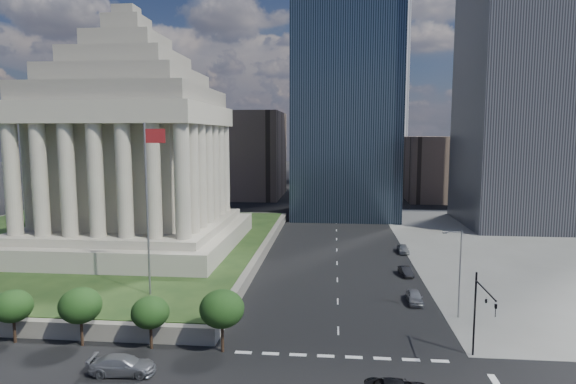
# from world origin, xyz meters

# --- Properties ---
(ground) EXTENTS (500.00, 500.00, 0.00)m
(ground) POSITION_xyz_m (0.00, 100.00, 0.00)
(ground) COLOR black
(ground) RESTS_ON ground
(plaza_terrace) EXTENTS (66.00, 70.00, 1.80)m
(plaza_terrace) POSITION_xyz_m (-45.00, 50.00, 0.90)
(plaza_terrace) COLOR #686359
(plaza_terrace) RESTS_ON ground
(plaza_lawn) EXTENTS (64.00, 68.00, 0.10)m
(plaza_lawn) POSITION_xyz_m (-45.00, 50.00, 1.85)
(plaza_lawn) COLOR #1B3315
(plaza_lawn) RESTS_ON plaza_terrace
(war_memorial) EXTENTS (34.00, 34.00, 39.00)m
(war_memorial) POSITION_xyz_m (-34.00, 48.00, 21.40)
(war_memorial) COLOR #A09686
(war_memorial) RESTS_ON plaza_lawn
(flagpole) EXTENTS (2.52, 0.24, 20.00)m
(flagpole) POSITION_xyz_m (-21.83, 24.00, 13.11)
(flagpole) COLOR slate
(flagpole) RESTS_ON plaza_lawn
(midrise_glass) EXTENTS (26.00, 26.00, 60.00)m
(midrise_glass) POSITION_xyz_m (2.00, 95.00, 30.00)
(midrise_glass) COLOR black
(midrise_glass) RESTS_ON ground
(building_filler_ne) EXTENTS (20.00, 30.00, 20.00)m
(building_filler_ne) POSITION_xyz_m (32.00, 130.00, 10.00)
(building_filler_ne) COLOR brown
(building_filler_ne) RESTS_ON ground
(building_filler_nw) EXTENTS (24.00, 30.00, 28.00)m
(building_filler_nw) POSITION_xyz_m (-30.00, 130.00, 14.00)
(building_filler_nw) COLOR brown
(building_filler_nw) RESTS_ON ground
(traffic_signal_ne) EXTENTS (0.30, 5.74, 8.00)m
(traffic_signal_ne) POSITION_xyz_m (12.50, 13.70, 5.25)
(traffic_signal_ne) COLOR black
(traffic_signal_ne) RESTS_ON ground
(street_lamp_north) EXTENTS (2.13, 0.22, 10.00)m
(street_lamp_north) POSITION_xyz_m (13.33, 25.00, 5.66)
(street_lamp_north) COLOR slate
(street_lamp_north) RESTS_ON ground
(suv_grey) EXTENTS (5.78, 2.73, 1.63)m
(suv_grey) POSITION_xyz_m (-18.55, 8.93, 0.81)
(suv_grey) COLOR slate
(suv_grey) RESTS_ON ground
(parked_sedan_near) EXTENTS (1.90, 4.49, 1.51)m
(parked_sedan_near) POSITION_xyz_m (9.38, 29.38, 0.76)
(parked_sedan_near) COLOR gray
(parked_sedan_near) RESTS_ON ground
(parked_sedan_mid) EXTENTS (4.10, 1.92, 1.30)m
(parked_sedan_mid) POSITION_xyz_m (9.97, 40.94, 0.65)
(parked_sedan_mid) COLOR black
(parked_sedan_mid) RESTS_ON ground
(parked_sedan_far) EXTENTS (4.47, 1.82, 1.52)m
(parked_sedan_far) POSITION_xyz_m (11.50, 54.84, 0.76)
(parked_sedan_far) COLOR slate
(parked_sedan_far) RESTS_ON ground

